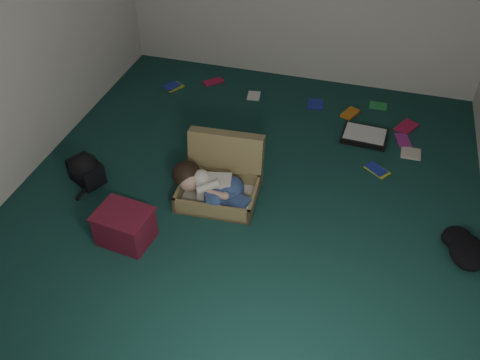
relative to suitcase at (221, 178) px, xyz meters
The scene contains 10 objects.
floor 0.28m from the suitcase, 14.36° to the right, with size 4.50×4.50×0.00m, color #143934.
wall_front 2.59m from the suitcase, 84.28° to the right, with size 4.50×4.50×0.00m, color silver.
wall_left 2.11m from the suitcase, behind, with size 4.50×4.50×0.00m, color silver.
suitcase is the anchor object (origin of this frame).
person 0.18m from the suitcase, 101.64° to the right, with size 0.73×0.35×0.30m.
maroon_bin 0.95m from the suitcase, 125.43° to the right, with size 0.46×0.38×0.29m.
backpack 1.23m from the suitcase, behind, with size 0.38×0.30×0.23m, color black, non-canonical shape.
clothing_pile 1.94m from the suitcase, ahead, with size 0.40×0.33×0.13m, color black, non-canonical shape.
paper_tray 1.62m from the suitcase, 45.20° to the left, with size 0.46×0.36×0.06m.
book_scatter 1.59m from the suitcase, 64.35° to the left, with size 2.87×1.36×0.02m.
Camera 1 is at (0.86, -3.13, 3.02)m, focal length 38.00 mm.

